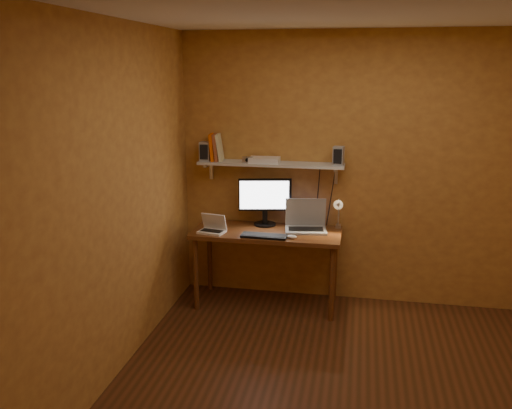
% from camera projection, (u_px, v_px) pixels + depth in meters
% --- Properties ---
extents(room, '(3.44, 3.24, 2.64)m').
position_uv_depth(room, '(353.00, 214.00, 3.64)').
color(room, '#582B16').
rests_on(room, ground).
extents(desk, '(1.40, 0.60, 0.75)m').
position_uv_depth(desk, '(267.00, 239.00, 5.16)').
color(desk, brown).
rests_on(desk, ground).
extents(wall_shelf, '(1.40, 0.25, 0.21)m').
position_uv_depth(wall_shelf, '(271.00, 164.00, 5.18)').
color(wall_shelf, silver).
rests_on(wall_shelf, room).
extents(monitor, '(0.51, 0.26, 0.46)m').
position_uv_depth(monitor, '(265.00, 199.00, 5.27)').
color(monitor, black).
rests_on(monitor, desk).
extents(laptop, '(0.42, 0.33, 0.29)m').
position_uv_depth(laptop, '(306.00, 222.00, 5.17)').
color(laptop, '#95989D').
rests_on(laptop, desk).
extents(netbook, '(0.27, 0.21, 0.18)m').
position_uv_depth(netbook, '(213.00, 227.00, 5.09)').
color(netbook, white).
rests_on(netbook, desk).
extents(keyboard, '(0.42, 0.15, 0.02)m').
position_uv_depth(keyboard, '(264.00, 236.00, 4.95)').
color(keyboard, black).
rests_on(keyboard, desk).
extents(mouse, '(0.10, 0.07, 0.03)m').
position_uv_depth(mouse, '(292.00, 237.00, 4.91)').
color(mouse, white).
rests_on(mouse, desk).
extents(desk_lamp, '(0.09, 0.23, 0.38)m').
position_uv_depth(desk_lamp, '(338.00, 210.00, 5.09)').
color(desk_lamp, silver).
rests_on(desk_lamp, desk).
extents(speaker_left, '(0.11, 0.11, 0.18)m').
position_uv_depth(speaker_left, '(206.00, 151.00, 5.26)').
color(speaker_left, '#95989D').
rests_on(speaker_left, wall_shelf).
extents(speaker_right, '(0.11, 0.11, 0.17)m').
position_uv_depth(speaker_right, '(339.00, 156.00, 5.02)').
color(speaker_right, '#95989D').
rests_on(speaker_right, wall_shelf).
extents(books, '(0.15, 0.18, 0.26)m').
position_uv_depth(books, '(216.00, 147.00, 5.25)').
color(books, '#ED5100').
rests_on(books, wall_shelf).
extents(shelf_camera, '(0.10, 0.05, 0.06)m').
position_uv_depth(shelf_camera, '(247.00, 160.00, 5.15)').
color(shelf_camera, silver).
rests_on(shelf_camera, wall_shelf).
extents(router, '(0.30, 0.21, 0.05)m').
position_uv_depth(router, '(264.00, 160.00, 5.17)').
color(router, white).
rests_on(router, wall_shelf).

